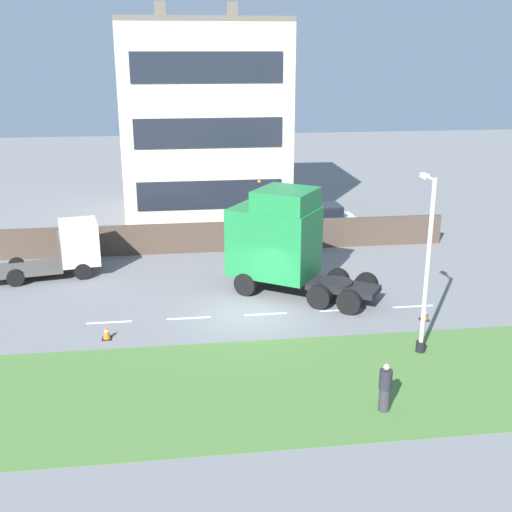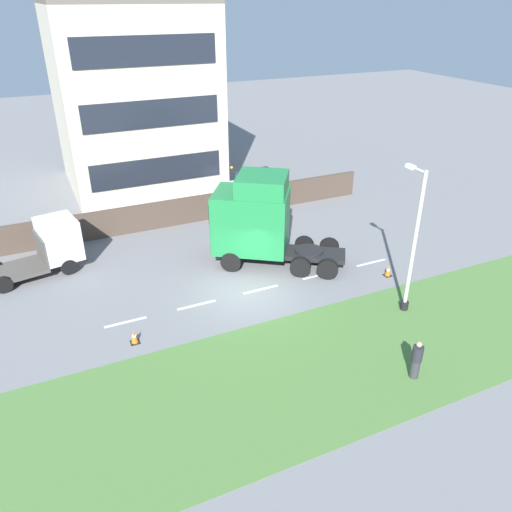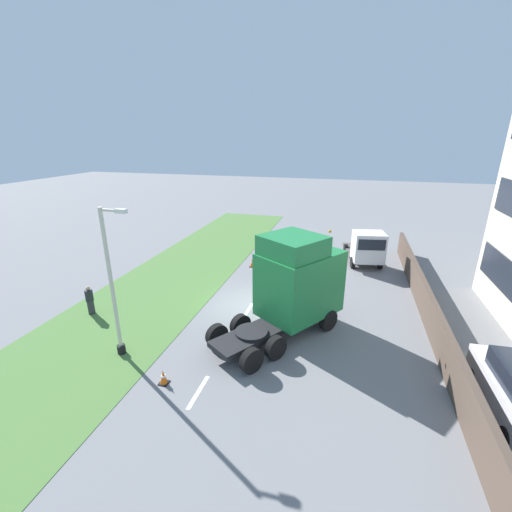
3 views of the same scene
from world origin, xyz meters
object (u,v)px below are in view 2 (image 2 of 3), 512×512
object	(u,v)px
parked_car	(255,186)
traffic_cone_trailing	(134,337)
pedestrian	(416,360)
lamp_post	(412,250)
traffic_cone_lead	(388,271)
flatbed_truck	(51,245)
lorry_cab	(256,220)

from	to	relation	value
parked_car	traffic_cone_trailing	xyz separation A→B (m)	(-12.34, 11.01, -0.68)
parked_car	pedestrian	xyz separation A→B (m)	(-18.64, 2.19, -0.20)
lamp_post	pedestrian	size ratio (longest dim) A/B	4.07
traffic_cone_lead	flatbed_truck	bearing A→B (deg)	62.83
lorry_cab	traffic_cone_lead	bearing A→B (deg)	-93.85
flatbed_truck	traffic_cone_lead	bearing A→B (deg)	52.14
lorry_cab	lamp_post	world-z (taller)	lamp_post
pedestrian	traffic_cone_trailing	size ratio (longest dim) A/B	2.71
parked_car	pedestrian	distance (m)	18.77
traffic_cone_trailing	lorry_cab	bearing A→B (deg)	-60.00
lamp_post	pedestrian	bearing A→B (deg)	145.32
pedestrian	parked_car	bearing A→B (deg)	-6.71
parked_car	traffic_cone_lead	distance (m)	12.35
lamp_post	flatbed_truck	bearing A→B (deg)	53.02
lorry_cab	traffic_cone_trailing	xyz separation A→B (m)	(-4.24, 7.35, -2.09)
traffic_cone_trailing	pedestrian	bearing A→B (deg)	-125.56
parked_car	lamp_post	distance (m)	15.01
lorry_cab	traffic_cone_trailing	world-z (taller)	lorry_cab
flatbed_truck	parked_car	distance (m)	14.08
flatbed_truck	lamp_post	world-z (taller)	lamp_post
pedestrian	flatbed_truck	bearing A→B (deg)	38.28
flatbed_truck	lamp_post	xyz separation A→B (m)	(-10.35, -13.74, 1.54)
lorry_cab	traffic_cone_trailing	distance (m)	8.74
parked_car	pedestrian	bearing A→B (deg)	171.11
lamp_post	traffic_cone_lead	distance (m)	3.94
parked_car	traffic_cone_trailing	distance (m)	16.55
traffic_cone_trailing	lamp_post	bearing A→B (deg)	-102.55
lamp_post	traffic_cone_lead	size ratio (longest dim) A/B	11.05
parked_car	lamp_post	xyz separation A→B (m)	(-14.88, -0.41, 1.95)
flatbed_truck	pedestrian	bearing A→B (deg)	27.60
parked_car	lamp_post	size ratio (longest dim) A/B	0.69
pedestrian	traffic_cone_lead	xyz separation A→B (m)	(6.42, -3.84, -0.48)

